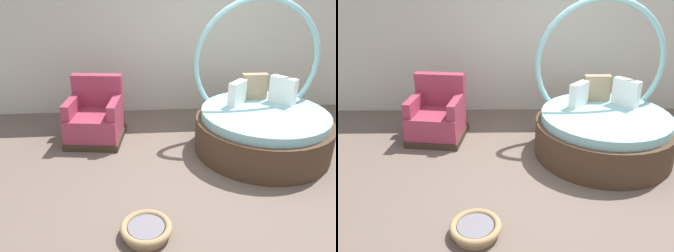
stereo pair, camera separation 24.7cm
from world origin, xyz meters
TOP-DOWN VIEW (x-y plane):
  - ground_plane at (0.00, 0.00)m, footprint 8.00×8.00m
  - back_wall at (0.00, 2.37)m, footprint 8.00×0.12m
  - round_daybed at (0.79, 0.72)m, footprint 1.88×1.88m
  - red_armchair at (-1.60, 1.21)m, footprint 0.89×0.89m
  - pet_basket at (-0.89, -0.97)m, footprint 0.51×0.51m

SIDE VIEW (x-z plane):
  - ground_plane at x=0.00m, z-range -0.02..0.00m
  - pet_basket at x=-0.89m, z-range 0.01..0.14m
  - red_armchair at x=-1.60m, z-range -0.14..0.80m
  - round_daybed at x=0.79m, z-range -0.64..1.44m
  - back_wall at x=0.00m, z-range 0.00..2.77m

